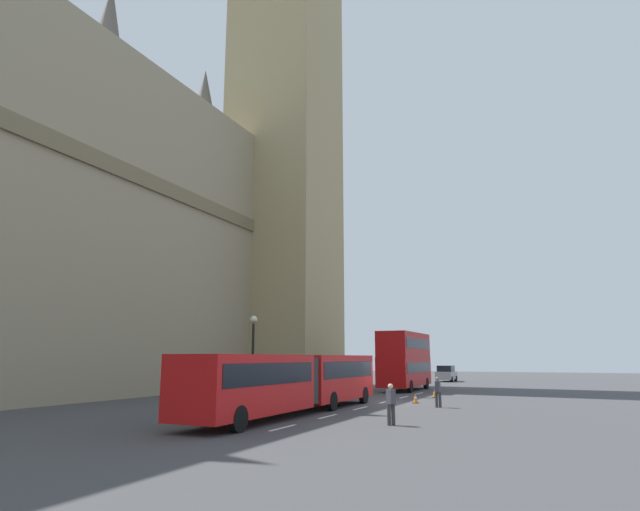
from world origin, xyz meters
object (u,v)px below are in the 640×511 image
Objects in this scene: double_decker_bus at (405,358)px; traffic_cone_middle at (434,393)px; traffic_cone_west at (415,398)px; clock_tower at (287,27)px; street_lamp at (253,353)px; pedestrian_by_kerb at (438,391)px; pedestrian_near_cones at (391,403)px; sedan_lead at (446,374)px; articulated_bus at (295,378)px.

double_decker_bus is 8.78m from traffic_cone_middle.
double_decker_bus is 15.55× the size of traffic_cone_west.
clock_tower is 8.63× the size of double_decker_bus.
street_lamp reaches higher than pedestrian_by_kerb.
pedestrian_near_cones is (-11.29, -1.78, 0.63)m from traffic_cone_west.
clock_tower reaches higher than traffic_cone_west.
double_decker_bus is 2.05× the size of sedan_lead.
traffic_cone_middle is (5.18, -0.08, 0.00)m from traffic_cone_west.
pedestrian_near_cones is at bearing -174.13° from traffic_cone_middle.
clock_tower is 44.70m from street_lamp.
pedestrian_near_cones is (-42.81, -5.84, -0.00)m from sedan_lead.
sedan_lead reaches higher than traffic_cone_middle.
street_lamp is at bearing 141.18° from traffic_cone_middle.
traffic_cone_west is 3.12m from pedestrian_by_kerb.
pedestrian_by_kerb is (-14.96, -5.88, -1.80)m from double_decker_bus.
clock_tower is 17.69× the size of sedan_lead.
pedestrian_by_kerb is at bearing -42.77° from articulated_bus.
traffic_cone_middle is (-7.40, -4.05, -2.43)m from double_decker_bus.
clock_tower is 134.22× the size of traffic_cone_west.
clock_tower reaches higher than articulated_bus.
sedan_lead is 7.59× the size of traffic_cone_west.
traffic_cone_west is at bearing -162.48° from double_decker_bus.
articulated_bus reaches higher than traffic_cone_west.
traffic_cone_middle is 0.34× the size of pedestrian_near_cones.
pedestrian_near_cones is 8.91m from pedestrian_by_kerb.
pedestrian_near_cones is 1.00× the size of pedestrian_by_kerb.
articulated_bus is 40.26m from sedan_lead.
sedan_lead reaches higher than pedestrian_by_kerb.
traffic_cone_middle is 0.11× the size of street_lamp.
articulated_bus is at bearing 163.78° from traffic_cone_middle.
articulated_bus is 6.34m from pedestrian_near_cones.
street_lamp is at bearing 53.91° from articulated_bus.
sedan_lead is 37.29m from street_lamp.
street_lamp reaches higher than traffic_cone_middle.
sedan_lead is at bearing 9.98° from pedestrian_by_kerb.
pedestrian_by_kerb is (-33.90, -5.97, -0.00)m from sedan_lead.
sedan_lead is 0.83× the size of street_lamp.
street_lamp is at bearing 122.74° from traffic_cone_west.
traffic_cone_west is (8.73, -3.97, -1.46)m from articulated_bus.
street_lamp reaches higher than pedestrian_near_cones.
traffic_cone_west is 0.34× the size of pedestrian_by_kerb.
pedestrian_near_cones is at bearing -172.24° from sedan_lead.
sedan_lead is (15.20, -13.90, -40.01)m from clock_tower.
sedan_lead is (40.25, 0.09, -0.83)m from articulated_bus.
pedestrian_near_cones is at bearing 179.17° from pedestrian_by_kerb.
double_decker_bus is (21.32, 0.00, 0.96)m from articulated_bus.
double_decker_bus is 5.34× the size of pedestrian_near_cones.
articulated_bus reaches higher than traffic_cone_middle.
pedestrian_by_kerb reaches higher than traffic_cone_west.
sedan_lead reaches higher than pedestrian_near_cones.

